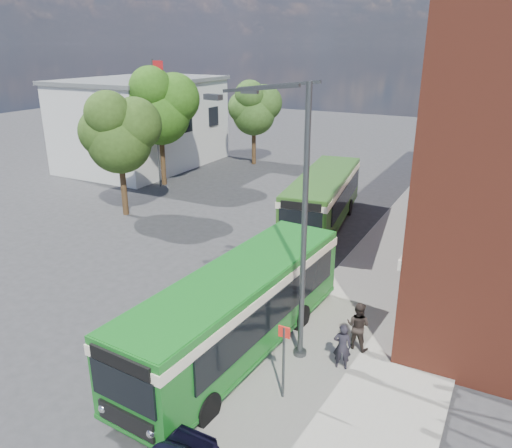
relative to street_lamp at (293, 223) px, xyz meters
The scene contains 14 objects.
ground 7.10m from the street_lamp, 157.54° to the left, with size 120.00×120.00×0.00m, color #2B2B2E.
pavement 11.27m from the street_lamp, 77.80° to the left, with size 6.00×48.00×0.15m, color gray.
kerb_line 11.12m from the street_lamp, 95.07° to the left, with size 0.12×48.00×0.01m, color beige.
white_building 30.38m from the street_lamp, 138.79° to the left, with size 9.40×13.40×7.30m.
flagpole 22.89m from the street_lamp, 139.05° to the left, with size 0.95×0.10×9.00m.
street_lamp is the anchor object (origin of this frame).
bus_stop_sign 4.02m from the street_lamp, 70.87° to the right, with size 0.35×0.08×2.52m.
bus_front 3.44m from the street_lamp, 158.67° to the right, with size 3.21×10.63×3.02m.
bus_rear 13.57m from the street_lamp, 106.29° to the left, with size 4.04×10.56×3.02m.
pedestrian_a 4.26m from the street_lamp, ahead, with size 0.57×0.38×1.57m, color black.
pedestrian_b 4.43m from the street_lamp, 33.87° to the left, with size 0.83×0.65×1.71m, color black.
tree_left 17.44m from the street_lamp, 149.83° to the left, with size 4.47×4.25×7.55m.
tree_mid 23.32m from the street_lamp, 138.18° to the left, with size 5.09×4.84×8.60m.
tree_right 28.68m from the street_lamp, 120.64° to the left, with size 4.27×4.06×7.21m.
Camera 1 is at (10.59, -15.27, 9.96)m, focal length 35.00 mm.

